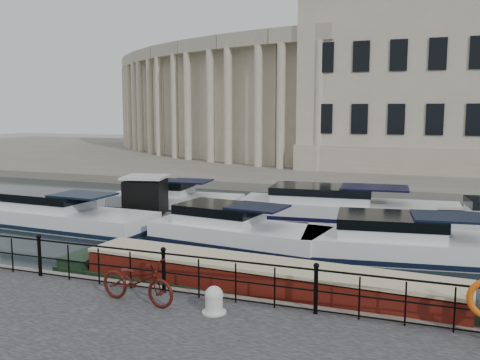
% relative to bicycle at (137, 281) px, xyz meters
% --- Properties ---
extents(ground_plane, '(160.00, 160.00, 0.00)m').
position_rel_bicycle_xyz_m(ground_plane, '(0.24, 3.13, -1.11)').
color(ground_plane, black).
rests_on(ground_plane, ground).
extents(far_bank, '(120.00, 42.00, 0.55)m').
position_rel_bicycle_xyz_m(far_bank, '(0.24, 42.13, -0.84)').
color(far_bank, '#6B665B').
rests_on(far_bank, ground_plane).
extents(railing, '(24.14, 0.14, 1.22)m').
position_rel_bicycle_xyz_m(railing, '(0.24, 0.88, 0.09)').
color(railing, black).
rests_on(railing, near_quay).
extents(civic_building, '(53.55, 31.84, 16.85)m').
position_rel_bicycle_xyz_m(civic_building, '(-0.75, 37.84, 5.93)').
color(civic_building, '#ADA38C').
rests_on(civic_building, far_bank).
extents(bicycle, '(2.22, 1.01, 1.12)m').
position_rel_bicycle_xyz_m(bicycle, '(0.00, 0.00, 0.00)').
color(bicycle, '#41120B').
rests_on(bicycle, near_quay).
extents(mooring_bollard, '(0.57, 0.57, 0.65)m').
position_rel_bicycle_xyz_m(mooring_bollard, '(2.02, 0.07, -0.26)').
color(mooring_bollard, silver).
rests_on(mooring_bollard, near_quay).
extents(narrowboat, '(13.23, 2.57, 1.49)m').
position_rel_bicycle_xyz_m(narrowboat, '(2.46, 2.31, -0.75)').
color(narrowboat, black).
rests_on(narrowboat, ground_plane).
extents(harbour_hut, '(3.15, 2.82, 2.17)m').
position_rel_bicycle_xyz_m(harbour_hut, '(-6.41, 11.16, -0.16)').
color(harbour_hut, '#6B665B').
rests_on(harbour_hut, ground_plane).
extents(cabin_cruisers, '(27.11, 10.37, 1.99)m').
position_rel_bicycle_xyz_m(cabin_cruisers, '(0.38, 11.41, -0.74)').
color(cabin_cruisers, white).
rests_on(cabin_cruisers, ground_plane).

